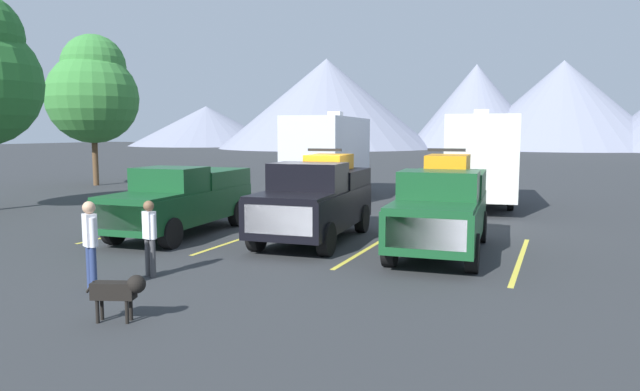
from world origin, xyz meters
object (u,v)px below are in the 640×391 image
Objects in this scene: pickup_truck_c at (442,205)px; dog at (121,290)px; pickup_truck_a at (183,198)px; pickup_truck_b at (316,198)px; camper_trailer_a at (329,152)px; person_a at (150,233)px; person_b at (90,240)px; camper_trailer_b at (480,156)px.

dog is at bearing -115.93° from pickup_truck_c.
pickup_truck_a is 1.08× the size of pickup_truck_b.
pickup_truck_b is 0.61× the size of camper_trailer_a.
camper_trailer_a is at bearing 125.80° from pickup_truck_c.
person_a reaches higher than dog.
person_b is (-5.44, -6.37, -0.18)m from pickup_truck_c.
person_b is 1.85× the size of dog.
dog is at bearing -60.49° from pickup_truck_a.
pickup_truck_c is at bearing -54.20° from camper_trailer_a.
person_a is at bearing -108.53° from camper_trailer_b.
pickup_truck_c is 7.20m from person_a.
pickup_truck_a is 12.33m from camper_trailer_b.
pickup_truck_b is at bearing 74.23° from person_b.
camper_trailer_b is at bearing 70.36° from pickup_truck_b.
camper_trailer_b is 17.32m from dog.
pickup_truck_b is 7.74m from dog.
pickup_truck_c is (7.66, 0.46, 0.12)m from pickup_truck_a.
dog is (-3.36, -16.92, -1.56)m from camper_trailer_b.
camper_trailer_a is (-3.52, 9.68, 0.92)m from pickup_truck_b.
camper_trailer_a is 16.36m from person_b.
person_b is (1.67, -16.24, -1.10)m from camper_trailer_a.
person_a is (1.97, -14.90, -1.17)m from camper_trailer_a.
pickup_truck_a is 1.05× the size of pickup_truck_c.
pickup_truck_c is 12.20m from camper_trailer_a.
person_a is 1.37m from person_b.
pickup_truck_b reaches higher than person_b.
dog is (-3.66, -7.53, -0.66)m from pickup_truck_c.
pickup_truck_a is 3.32× the size of person_b.
camper_trailer_b is 16.61m from person_b.
pickup_truck_c is 3.38× the size of person_a.
person_a is (-4.84, -14.42, -1.16)m from camper_trailer_b.
camper_trailer_b reaches higher than person_b.
camper_trailer_a is at bearing 101.23° from dog.
camper_trailer_b is (7.36, 9.84, 1.02)m from pickup_truck_a.
camper_trailer_b is 4.92× the size of person_a.
camper_trailer_a reaches higher than pickup_truck_a.
pickup_truck_b is 3.60m from pickup_truck_c.
camper_trailer_b is at bearing -4.00° from camper_trailer_a.
pickup_truck_c is 9.44m from camper_trailer_b.
camper_trailer_a is at bearing 95.88° from person_b.
pickup_truck_a reaches higher than dog.
camper_trailer_a is (0.55, 10.32, 1.03)m from pickup_truck_a.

